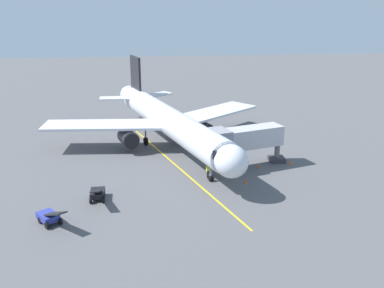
{
  "coord_description": "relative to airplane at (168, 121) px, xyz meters",
  "views": [
    {
      "loc": [
        1.81,
        63.13,
        20.26
      ],
      "look_at": [
        -4.31,
        10.41,
        3.0
      ],
      "focal_mm": 41.07,
      "sensor_mm": 36.0,
      "label": 1
    }
  ],
  "objects": [
    {
      "name": "airplane",
      "position": [
        0.0,
        0.0,
        0.0
      ],
      "size": [
        33.2,
        39.4,
        11.5
      ],
      "color": "silver",
      "rests_on": "ground"
    },
    {
      "name": "safety_cone_nose_right",
      "position": [
        -15.36,
        8.83,
        -3.73
      ],
      "size": [
        0.32,
        0.32,
        0.55
      ],
      "primitive_type": "cone",
      "color": "#F2590F",
      "rests_on": "ground"
    },
    {
      "name": "apron_lead_in_line",
      "position": [
        -0.08,
        6.27,
        -4.0
      ],
      "size": [
        12.25,
        38.22,
        0.01
      ],
      "primitive_type": "cube",
      "rotation": [
        0.0,
        0.0,
        0.31
      ],
      "color": "yellow",
      "rests_on": "ground"
    },
    {
      "name": "ground_crew_marshaller",
      "position": [
        -3.91,
        12.12,
        -3.12
      ],
      "size": [
        0.47,
        0.39,
        1.71
      ],
      "color": "#23232D",
      "rests_on": "ground"
    },
    {
      "name": "belt_loader_near_nose",
      "position": [
        12.84,
        21.63,
        -3.29
      ],
      "size": [
        3.64,
        4.42,
        2.32
      ],
      "color": "#2D3899",
      "rests_on": "ground"
    },
    {
      "name": "ground_plane",
      "position": [
        1.82,
        -2.51,
        -4.0
      ],
      "size": [
        220.0,
        220.0,
        0.0
      ],
      "primitive_type": "plane",
      "color": "#565659"
    },
    {
      "name": "jet_bridge",
      "position": [
        -8.51,
        9.15,
        -0.24
      ],
      "size": [
        11.4,
        5.89,
        5.4
      ],
      "color": "#B7B7BC",
      "rests_on": "ground"
    },
    {
      "name": "safety_cone_wing_port",
      "position": [
        -8.02,
        14.35,
        -3.73
      ],
      "size": [
        0.32,
        0.32,
        0.55
      ],
      "primitive_type": "cone",
      "color": "#F2590F",
      "rests_on": "ground"
    },
    {
      "name": "safety_cone_nose_left",
      "position": [
        -10.88,
        9.52,
        -3.73
      ],
      "size": [
        0.32,
        0.32,
        0.55
      ],
      "primitive_type": "cone",
      "color": "#F2590F",
      "rests_on": "ground"
    },
    {
      "name": "belt_loader_portside",
      "position": [
        8.75,
        16.76,
        -3.29
      ],
      "size": [
        1.6,
        4.6,
        2.32
      ],
      "color": "black",
      "rests_on": "ground"
    }
  ]
}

